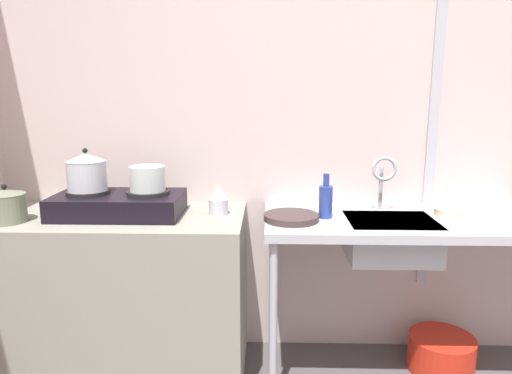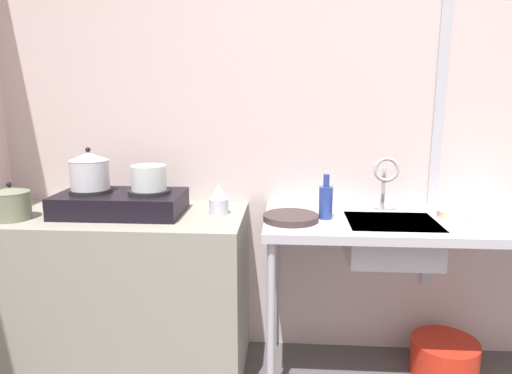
{
  "view_description": "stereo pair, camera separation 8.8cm",
  "coord_description": "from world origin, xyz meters",
  "px_view_note": "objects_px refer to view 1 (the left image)",
  "views": [
    {
      "loc": [
        -0.46,
        -0.63,
        1.39
      ],
      "look_at": [
        -0.52,
        1.47,
        0.96
      ],
      "focal_mm": 32.32,
      "sensor_mm": 36.0,
      "label": 1
    },
    {
      "loc": [
        -0.37,
        -0.63,
        1.39
      ],
      "look_at": [
        -0.52,
        1.47,
        0.96
      ],
      "focal_mm": 32.32,
      "sensor_mm": 36.0,
      "label": 2
    }
  ],
  "objects_px": {
    "pot_beside_stove": "(6,206)",
    "faucet": "(383,174)",
    "pot_on_right_burner": "(147,178)",
    "small_bowl_on_drainboard": "(449,212)",
    "pot_on_left_burner": "(87,172)",
    "bottle_by_sink": "(326,200)",
    "percolator": "(218,200)",
    "sink_basin": "(390,238)",
    "stove": "(119,204)",
    "frying_pan": "(291,217)",
    "bucket_on_floor": "(441,353)"
  },
  "relations": [
    {
      "from": "sink_basin",
      "to": "stove",
      "type": "bearing_deg",
      "value": 178.0
    },
    {
      "from": "faucet",
      "to": "pot_on_left_burner",
      "type": "bearing_deg",
      "value": -175.46
    },
    {
      "from": "sink_basin",
      "to": "small_bowl_on_drainboard",
      "type": "relative_size",
      "value": 2.89
    },
    {
      "from": "faucet",
      "to": "bottle_by_sink",
      "type": "relative_size",
      "value": 1.32
    },
    {
      "from": "bottle_by_sink",
      "to": "pot_beside_stove",
      "type": "bearing_deg",
      "value": -175.5
    },
    {
      "from": "pot_beside_stove",
      "to": "small_bowl_on_drainboard",
      "type": "xyz_separation_m",
      "value": [
        2.04,
        0.16,
        -0.06
      ]
    },
    {
      "from": "pot_beside_stove",
      "to": "faucet",
      "type": "bearing_deg",
      "value": 7.9
    },
    {
      "from": "frying_pan",
      "to": "stove",
      "type": "bearing_deg",
      "value": 175.42
    },
    {
      "from": "pot_on_right_burner",
      "to": "sink_basin",
      "type": "height_order",
      "value": "pot_on_right_burner"
    },
    {
      "from": "pot_on_right_burner",
      "to": "bucket_on_floor",
      "type": "distance_m",
      "value": 1.72
    },
    {
      "from": "frying_pan",
      "to": "percolator",
      "type": "bearing_deg",
      "value": 163.88
    },
    {
      "from": "faucet",
      "to": "bucket_on_floor",
      "type": "xyz_separation_m",
      "value": [
        0.33,
        -0.06,
        -0.92
      ]
    },
    {
      "from": "pot_on_left_burner",
      "to": "bottle_by_sink",
      "type": "relative_size",
      "value": 0.96
    },
    {
      "from": "percolator",
      "to": "small_bowl_on_drainboard",
      "type": "relative_size",
      "value": 1.05
    },
    {
      "from": "stove",
      "to": "frying_pan",
      "type": "bearing_deg",
      "value": -4.58
    },
    {
      "from": "bottle_by_sink",
      "to": "bucket_on_floor",
      "type": "relative_size",
      "value": 0.63
    },
    {
      "from": "pot_on_right_burner",
      "to": "pot_beside_stove",
      "type": "distance_m",
      "value": 0.63
    },
    {
      "from": "percolator",
      "to": "bucket_on_floor",
      "type": "height_order",
      "value": "percolator"
    },
    {
      "from": "percolator",
      "to": "sink_basin",
      "type": "relative_size",
      "value": 0.36
    },
    {
      "from": "stove",
      "to": "pot_on_left_burner",
      "type": "bearing_deg",
      "value": 180.0
    },
    {
      "from": "pot_on_left_burner",
      "to": "stove",
      "type": "bearing_deg",
      "value": -0.0
    },
    {
      "from": "stove",
      "to": "frying_pan",
      "type": "relative_size",
      "value": 2.36
    },
    {
      "from": "stove",
      "to": "faucet",
      "type": "bearing_deg",
      "value": 5.05
    },
    {
      "from": "faucet",
      "to": "small_bowl_on_drainboard",
      "type": "distance_m",
      "value": 0.35
    },
    {
      "from": "stove",
      "to": "pot_on_right_burner",
      "type": "relative_size",
      "value": 3.61
    },
    {
      "from": "bottle_by_sink",
      "to": "pot_on_left_burner",
      "type": "bearing_deg",
      "value": 179.22
    },
    {
      "from": "percolator",
      "to": "small_bowl_on_drainboard",
      "type": "height_order",
      "value": "percolator"
    },
    {
      "from": "frying_pan",
      "to": "bottle_by_sink",
      "type": "height_order",
      "value": "bottle_by_sink"
    },
    {
      "from": "pot_on_right_burner",
      "to": "pot_on_left_burner",
      "type": "bearing_deg",
      "value": 180.0
    },
    {
      "from": "percolator",
      "to": "sink_basin",
      "type": "xyz_separation_m",
      "value": [
        0.81,
        -0.08,
        -0.16
      ]
    },
    {
      "from": "bottle_by_sink",
      "to": "sink_basin",
      "type": "bearing_deg",
      "value": -5.56
    },
    {
      "from": "small_bowl_on_drainboard",
      "to": "bottle_by_sink",
      "type": "height_order",
      "value": "bottle_by_sink"
    },
    {
      "from": "pot_on_left_burner",
      "to": "faucet",
      "type": "relative_size",
      "value": 0.73
    },
    {
      "from": "pot_beside_stove",
      "to": "percolator",
      "type": "bearing_deg",
      "value": 9.87
    },
    {
      "from": "pot_beside_stove",
      "to": "bottle_by_sink",
      "type": "xyz_separation_m",
      "value": [
        1.44,
        0.11,
        0.01
      ]
    },
    {
      "from": "pot_beside_stove",
      "to": "sink_basin",
      "type": "xyz_separation_m",
      "value": [
        1.75,
        0.08,
        -0.17
      ]
    },
    {
      "from": "frying_pan",
      "to": "pot_on_right_burner",
      "type": "bearing_deg",
      "value": 174.45
    },
    {
      "from": "percolator",
      "to": "bucket_on_floor",
      "type": "bearing_deg",
      "value": 0.86
    },
    {
      "from": "pot_on_left_burner",
      "to": "faucet",
      "type": "height_order",
      "value": "pot_on_left_burner"
    },
    {
      "from": "pot_on_right_burner",
      "to": "bucket_on_floor",
      "type": "height_order",
      "value": "pot_on_right_burner"
    },
    {
      "from": "stove",
      "to": "pot_on_left_burner",
      "type": "distance_m",
      "value": 0.21
    },
    {
      "from": "pot_on_right_burner",
      "to": "bottle_by_sink",
      "type": "xyz_separation_m",
      "value": [
        0.83,
        -0.02,
        -0.1
      ]
    },
    {
      "from": "stove",
      "to": "faucet",
      "type": "height_order",
      "value": "faucet"
    },
    {
      "from": "sink_basin",
      "to": "faucet",
      "type": "bearing_deg",
      "value": 92.96
    },
    {
      "from": "pot_on_right_burner",
      "to": "faucet",
      "type": "height_order",
      "value": "faucet"
    },
    {
      "from": "stove",
      "to": "pot_beside_stove",
      "type": "relative_size",
      "value": 3.4
    },
    {
      "from": "pot_on_right_burner",
      "to": "frying_pan",
      "type": "xyz_separation_m",
      "value": [
        0.67,
        -0.07,
        -0.17
      ]
    },
    {
      "from": "percolator",
      "to": "frying_pan",
      "type": "xyz_separation_m",
      "value": [
        0.35,
        -0.1,
        -0.06
      ]
    },
    {
      "from": "percolator",
      "to": "bottle_by_sink",
      "type": "relative_size",
      "value": 0.7
    },
    {
      "from": "stove",
      "to": "sink_basin",
      "type": "distance_m",
      "value": 1.29
    }
  ]
}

